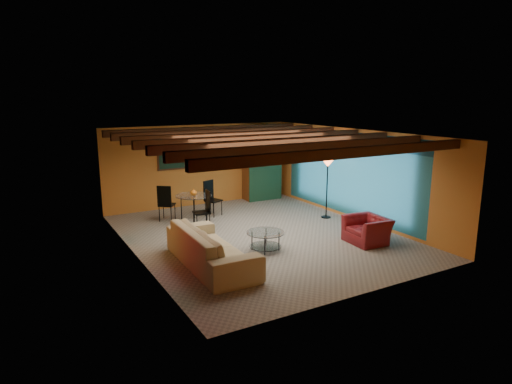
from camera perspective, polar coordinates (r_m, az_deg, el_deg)
room at (r=11.34m, az=0.22°, el=5.90°), size 6.52×8.01×2.71m
sofa at (r=9.71m, az=-5.81°, el=-7.08°), size 1.20×2.91×0.84m
armchair at (r=11.47m, az=14.20°, el=-4.78°), size 0.96×1.08×0.66m
coffee_table at (r=10.62m, az=1.23°, el=-6.36°), size 1.08×1.08×0.47m
dining_table at (r=13.04m, az=-8.04°, el=-1.46°), size 2.76×2.76×1.10m
armoire at (r=15.69m, az=0.66°, el=3.06°), size 1.27×0.65×2.20m
floor_lamp at (r=13.41m, az=9.17°, el=0.43°), size 0.48×0.48×1.80m
ceiling_fan at (r=11.25m, az=0.51°, el=5.84°), size 1.50×1.50×0.44m
painting at (r=14.55m, az=-10.49°, el=4.32°), size 1.05×0.03×0.65m
potted_plant at (r=15.53m, az=0.68°, el=8.00°), size 0.53×0.49×0.51m
vase at (r=12.90m, az=-8.13°, el=1.35°), size 0.23×0.23×0.20m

